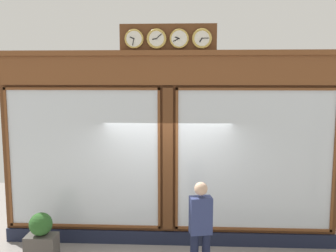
% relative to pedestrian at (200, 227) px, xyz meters
% --- Properties ---
extents(shop_facade, '(6.84, 0.42, 4.40)m').
position_rel_pedestrian_xyz_m(shop_facade, '(0.61, -1.45, 1.04)').
color(shop_facade, '#5B3319').
rests_on(shop_facade, ground_plane).
extents(pedestrian, '(0.40, 0.29, 1.69)m').
position_rel_pedestrian_xyz_m(pedestrian, '(0.00, 0.00, 0.00)').
color(pedestrian, '#191E38').
rests_on(pedestrian, ground_plane).
extents(planter_box, '(0.56, 0.36, 0.50)m').
position_rel_pedestrian_xyz_m(planter_box, '(2.91, -0.51, -0.68)').
color(planter_box, '#4C4742').
rests_on(planter_box, ground_plane).
extents(planter_shrub, '(0.42, 0.42, 0.42)m').
position_rel_pedestrian_xyz_m(planter_shrub, '(2.91, -0.51, -0.22)').
color(planter_shrub, '#285623').
rests_on(planter_shrub, planter_box).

